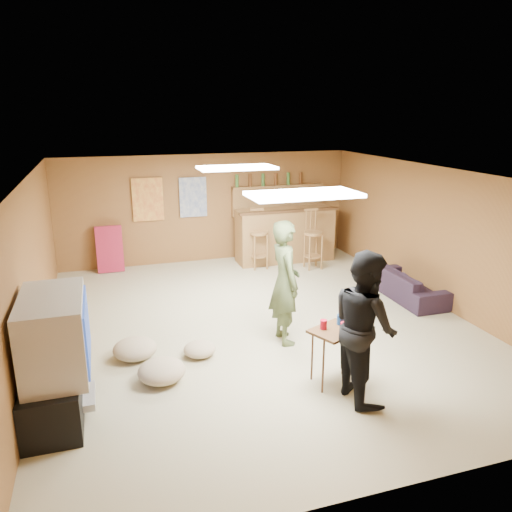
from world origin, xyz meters
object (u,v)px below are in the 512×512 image
object	(u,v)px
bar_counter	(285,235)
tray_table	(334,357)
person_black	(364,326)
person_olive	(285,282)
sofa	(407,284)
tv_body	(54,334)

from	to	relation	value
bar_counter	tray_table	size ratio (longest dim) A/B	2.96
person_black	bar_counter	bearing A→B (deg)	-10.38
person_olive	sofa	xyz separation A→B (m)	(2.55, 0.91, -0.61)
bar_counter	person_black	xyz separation A→B (m)	(-1.02, -5.08, 0.28)
person_black	sofa	world-z (taller)	person_black
tray_table	person_olive	bearing A→B (deg)	96.63
person_olive	person_black	world-z (taller)	person_olive
tv_body	bar_counter	xyz separation A→B (m)	(4.15, 4.45, -0.35)
person_black	tv_body	bearing A→B (deg)	79.63
bar_counter	tray_table	world-z (taller)	bar_counter
person_olive	person_black	distance (m)	1.57
sofa	tray_table	distance (m)	3.21
tv_body	person_black	bearing A→B (deg)	-11.39
bar_counter	person_olive	distance (m)	3.80
bar_counter	tv_body	bearing A→B (deg)	-133.00
person_olive	tray_table	bearing A→B (deg)	-172.80
bar_counter	person_olive	size ratio (longest dim) A/B	1.19
sofa	person_black	bearing A→B (deg)	138.56
sofa	tray_table	bearing A→B (deg)	132.31
person_black	tray_table	world-z (taller)	person_black
tv_body	bar_counter	size ratio (longest dim) A/B	0.55
tv_body	tray_table	distance (m)	3.01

